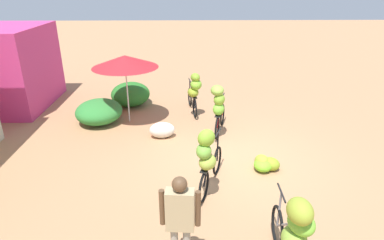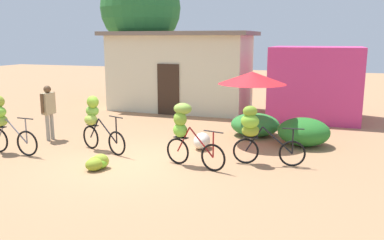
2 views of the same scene
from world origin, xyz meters
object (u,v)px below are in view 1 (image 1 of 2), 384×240
object	(u,v)px
shop_pink	(3,68)
bicycle_near_pile	(208,157)
market_umbrella	(125,61)
person_vendor	(180,216)
bicycle_center_loaded	(219,106)
banana_pile_on_ground	(265,164)
produce_sack	(162,130)
bicycle_leftmost	(294,231)
bicycle_by_shop	(194,90)

from	to	relation	value
shop_pink	bicycle_near_pile	bearing A→B (deg)	-129.21
market_umbrella	person_vendor	world-z (taller)	market_umbrella
bicycle_center_loaded	person_vendor	world-z (taller)	person_vendor
banana_pile_on_ground	produce_sack	distance (m)	3.03
bicycle_near_pile	produce_sack	bearing A→B (deg)	22.12
shop_pink	produce_sack	xyz separation A→B (m)	(-2.69, -5.47, -1.12)
banana_pile_on_ground	produce_sack	size ratio (longest dim) A/B	1.06
person_vendor	produce_sack	bearing A→B (deg)	7.07
market_umbrella	bicycle_leftmost	bearing A→B (deg)	-151.64
bicycle_near_pile	person_vendor	world-z (taller)	person_vendor
market_umbrella	bicycle_by_shop	xyz separation A→B (m)	(0.49, -2.01, -1.04)
bicycle_leftmost	bicycle_near_pile	xyz separation A→B (m)	(2.14, 1.04, -0.06)
market_umbrella	produce_sack	distance (m)	2.28
banana_pile_on_ground	produce_sack	bearing A→B (deg)	54.79
bicycle_near_pile	bicycle_by_shop	xyz separation A→B (m)	(4.27, 0.15, -0.02)
market_umbrella	bicycle_by_shop	size ratio (longest dim) A/B	1.21
bicycle_leftmost	bicycle_near_pile	world-z (taller)	bicycle_leftmost
shop_pink	market_umbrella	distance (m)	4.68
shop_pink	bicycle_center_loaded	size ratio (longest dim) A/B	2.02
market_umbrella	banana_pile_on_ground	bearing A→B (deg)	-128.99
produce_sack	market_umbrella	bearing A→B (deg)	43.68
shop_pink	bicycle_near_pile	world-z (taller)	shop_pink
bicycle_center_loaded	person_vendor	bearing A→B (deg)	167.90
bicycle_center_loaded	banana_pile_on_ground	bearing A→B (deg)	-153.35
bicycle_leftmost	bicycle_near_pile	bearing A→B (deg)	25.88
shop_pink	bicycle_by_shop	size ratio (longest dim) A/B	1.88
bicycle_leftmost	produce_sack	bearing A→B (deg)	23.83
shop_pink	bicycle_leftmost	world-z (taller)	shop_pink
bicycle_by_shop	produce_sack	xyz separation A→B (m)	(-1.62, 0.93, -0.62)
bicycle_near_pile	bicycle_by_shop	distance (m)	4.27
bicycle_by_shop	banana_pile_on_ground	bearing A→B (deg)	-155.32
bicycle_center_loaded	person_vendor	distance (m)	4.74
produce_sack	person_vendor	bearing A→B (deg)	-172.93
market_umbrella	bicycle_center_loaded	xyz separation A→B (m)	(-1.05, -2.64, -0.99)
bicycle_by_shop	produce_sack	distance (m)	1.97
bicycle_center_loaded	bicycle_near_pile	bearing A→B (deg)	170.01
shop_pink	market_umbrella	bearing A→B (deg)	-109.54
banana_pile_on_ground	person_vendor	size ratio (longest dim) A/B	0.45
produce_sack	person_vendor	size ratio (longest dim) A/B	0.43
bicycle_leftmost	produce_sack	world-z (taller)	bicycle_leftmost
bicycle_by_shop	bicycle_center_loaded	bearing A→B (deg)	-157.72
market_umbrella	person_vendor	xyz separation A→B (m)	(-5.68, -1.65, -0.89)
bicycle_center_loaded	produce_sack	bearing A→B (deg)	92.90
shop_pink	bicycle_leftmost	size ratio (longest dim) A/B	1.95
shop_pink	bicycle_by_shop	world-z (taller)	shop_pink
bicycle_by_shop	person_vendor	distance (m)	6.18
produce_sack	bicycle_center_loaded	bearing A→B (deg)	-87.10
shop_pink	bicycle_center_loaded	bearing A→B (deg)	-110.39
bicycle_near_pile	person_vendor	bearing A→B (deg)	164.92
bicycle_near_pile	banana_pile_on_ground	bearing A→B (deg)	-57.04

